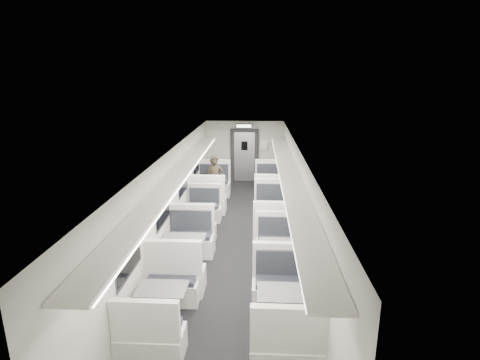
# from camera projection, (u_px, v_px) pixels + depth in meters

# --- Properties ---
(room) EXTENTS (3.24, 12.24, 2.64)m
(room) POSITION_uv_depth(u_px,v_px,m) (235.00, 199.00, 8.99)
(room) COLOR black
(room) RESTS_ON ground
(booth_left_a) EXTENTS (1.14, 2.32, 1.24)m
(booth_left_a) POSITION_uv_depth(u_px,v_px,m) (211.00, 191.00, 12.29)
(booth_left_a) COLOR white
(booth_left_a) RESTS_ON room
(booth_left_b) EXTENTS (0.98, 1.98, 1.06)m
(booth_left_b) POSITION_uv_depth(u_px,v_px,m) (200.00, 218.00, 10.14)
(booth_left_b) COLOR white
(booth_left_b) RESTS_ON room
(booth_left_c) EXTENTS (1.08, 2.19, 1.17)m
(booth_left_c) POSITION_uv_depth(u_px,v_px,m) (184.00, 254.00, 7.98)
(booth_left_c) COLOR white
(booth_left_c) RESTS_ON room
(booth_left_d) EXTENTS (0.98, 2.00, 1.07)m
(booth_left_d) POSITION_uv_depth(u_px,v_px,m) (163.00, 306.00, 6.22)
(booth_left_d) COLOR white
(booth_left_d) RESTS_ON room
(booth_right_a) EXTENTS (1.11, 2.26, 1.21)m
(booth_right_a) POSITION_uv_depth(u_px,v_px,m) (271.00, 190.00, 12.47)
(booth_right_a) COLOR white
(booth_right_a) RESTS_ON room
(booth_right_b) EXTENTS (1.11, 2.24, 1.20)m
(booth_right_b) POSITION_uv_depth(u_px,v_px,m) (274.00, 218.00, 10.02)
(booth_right_b) COLOR white
(booth_right_b) RESTS_ON room
(booth_right_c) EXTENTS (0.97, 1.97, 1.05)m
(booth_right_c) POSITION_uv_depth(u_px,v_px,m) (278.00, 257.00, 7.93)
(booth_right_c) COLOR white
(booth_right_c) RESTS_ON room
(booth_right_d) EXTENTS (1.05, 2.13, 1.14)m
(booth_right_d) POSITION_uv_depth(u_px,v_px,m) (284.00, 312.00, 6.04)
(booth_right_d) COLOR white
(booth_right_d) RESTS_ON room
(passenger) EXTENTS (0.60, 0.40, 1.62)m
(passenger) POSITION_uv_depth(u_px,v_px,m) (215.00, 180.00, 12.09)
(passenger) COLOR black
(passenger) RESTS_ON room
(window_a) EXTENTS (0.02, 1.18, 0.84)m
(window_a) POSITION_uv_depth(u_px,v_px,m) (196.00, 162.00, 12.29)
(window_a) COLOR black
(window_a) RESTS_ON room
(window_b) EXTENTS (0.02, 1.18, 0.84)m
(window_b) POSITION_uv_depth(u_px,v_px,m) (183.00, 179.00, 10.17)
(window_b) COLOR black
(window_b) RESTS_ON room
(window_c) EXTENTS (0.02, 1.18, 0.84)m
(window_c) POSITION_uv_depth(u_px,v_px,m) (163.00, 206.00, 8.06)
(window_c) COLOR black
(window_c) RESTS_ON room
(window_d) EXTENTS (0.02, 1.18, 0.84)m
(window_d) POSITION_uv_depth(u_px,v_px,m) (128.00, 252.00, 5.94)
(window_d) COLOR black
(window_d) RESTS_ON room
(luggage_rack_left) EXTENTS (0.46, 10.40, 0.09)m
(luggage_rack_left) POSITION_uv_depth(u_px,v_px,m) (180.00, 173.00, 8.57)
(luggage_rack_left) COLOR white
(luggage_rack_left) RESTS_ON room
(luggage_rack_right) EXTENTS (0.46, 10.40, 0.09)m
(luggage_rack_right) POSITION_uv_depth(u_px,v_px,m) (289.00, 174.00, 8.45)
(luggage_rack_right) COLOR white
(luggage_rack_right) RESTS_ON room
(vestibule_door) EXTENTS (1.10, 0.13, 2.10)m
(vestibule_door) POSITION_uv_depth(u_px,v_px,m) (244.00, 156.00, 14.74)
(vestibule_door) COLOR black
(vestibule_door) RESTS_ON room
(exit_sign) EXTENTS (0.62, 0.12, 0.16)m
(exit_sign) POSITION_uv_depth(u_px,v_px,m) (244.00, 126.00, 13.94)
(exit_sign) COLOR black
(exit_sign) RESTS_ON room
(wall_notice) EXTENTS (0.32, 0.02, 0.40)m
(wall_notice) POSITION_uv_depth(u_px,v_px,m) (264.00, 145.00, 14.57)
(wall_notice) COLOR silver
(wall_notice) RESTS_ON room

